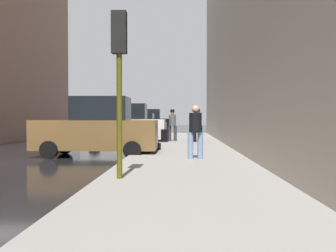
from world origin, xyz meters
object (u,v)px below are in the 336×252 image
(duffel_bag, at_px, (157,146))
(pedestrian_with_beanie, at_px, (172,123))
(parked_white_van, at_px, (125,125))
(rolling_suitcase, at_px, (165,135))
(parked_black_suv, at_px, (147,122))
(pedestrian_with_fedora, at_px, (198,124))
(pedestrian_in_jeans, at_px, (195,129))
(fire_hydrant, at_px, (155,136))
(parked_dark_green_sedan, at_px, (139,126))
(traffic_light, at_px, (119,58))
(parked_bronze_suv, at_px, (97,129))

(duffel_bag, bearing_deg, pedestrian_with_beanie, 85.00)
(parked_white_van, distance_m, rolling_suitcase, 2.48)
(parked_black_suv, height_order, pedestrian_with_fedora, parked_black_suv)
(pedestrian_with_fedora, bearing_deg, pedestrian_with_beanie, 151.17)
(rolling_suitcase, bearing_deg, duffel_bag, -91.19)
(pedestrian_in_jeans, bearing_deg, rolling_suitcase, 99.11)
(fire_hydrant, bearing_deg, pedestrian_with_fedora, 19.33)
(parked_dark_green_sedan, distance_m, parked_black_suv, 7.04)
(pedestrian_in_jeans, xyz_separation_m, duffel_bag, (-1.46, 3.39, -0.81))
(pedestrian_in_jeans, bearing_deg, duffel_bag, 113.27)
(fire_hydrant, bearing_deg, traffic_light, -89.75)
(traffic_light, height_order, rolling_suitcase, traffic_light)
(parked_bronze_suv, relative_size, parked_dark_green_sedan, 1.09)
(parked_white_van, relative_size, pedestrian_in_jeans, 2.69)
(fire_hydrant, relative_size, duffel_bag, 1.60)
(parked_dark_green_sedan, bearing_deg, duffel_bag, -80.16)
(traffic_light, xyz_separation_m, duffel_bag, (0.33, 7.26, -2.47))
(parked_bronze_suv, xyz_separation_m, fire_hydrant, (1.80, 5.43, -0.54))
(fire_hydrant, xyz_separation_m, pedestrian_with_fedora, (2.28, 0.80, 0.64))
(parked_dark_green_sedan, bearing_deg, pedestrian_with_fedora, -61.67)
(parked_dark_green_sedan, xyz_separation_m, fire_hydrant, (1.80, -8.37, -0.35))
(parked_bronze_suv, relative_size, pedestrian_with_beanie, 2.59)
(parked_bronze_suv, xyz_separation_m, traffic_light, (1.85, -6.05, 1.73))
(parked_bronze_suv, bearing_deg, traffic_light, -72.95)
(parked_white_van, relative_size, pedestrian_with_beanie, 2.59)
(fire_hydrant, relative_size, rolling_suitcase, 0.68)
(fire_hydrant, bearing_deg, pedestrian_in_jeans, -76.42)
(pedestrian_with_beanie, bearing_deg, parked_white_van, 178.58)
(pedestrian_in_jeans, relative_size, pedestrian_with_fedora, 0.96)
(traffic_light, height_order, pedestrian_with_beanie, traffic_light)
(pedestrian_with_fedora, xyz_separation_m, rolling_suitcase, (-1.79, 0.03, -0.65))
(parked_dark_green_sedan, bearing_deg, parked_bronze_suv, -90.00)
(parked_white_van, bearing_deg, rolling_suitcase, -19.31)
(traffic_light, distance_m, rolling_suitcase, 12.52)
(traffic_light, relative_size, pedestrian_in_jeans, 2.11)
(parked_white_van, height_order, traffic_light, traffic_light)
(parked_dark_green_sedan, relative_size, pedestrian_with_beanie, 2.39)
(parked_dark_green_sedan, xyz_separation_m, pedestrian_with_fedora, (4.08, -7.57, 0.29))
(parked_white_van, relative_size, traffic_light, 1.28)
(fire_hydrant, xyz_separation_m, pedestrian_with_beanie, (0.88, 1.57, 0.64))
(parked_white_van, relative_size, parked_dark_green_sedan, 1.09)
(pedestrian_in_jeans, distance_m, pedestrian_with_fedora, 8.41)
(rolling_suitcase, bearing_deg, pedestrian_with_beanie, 61.42)
(pedestrian_with_beanie, bearing_deg, pedestrian_in_jeans, -84.07)
(parked_black_suv, relative_size, traffic_light, 1.29)
(parked_bronze_suv, xyz_separation_m, parked_dark_green_sedan, (0.00, 13.80, -0.18))
(rolling_suitcase, bearing_deg, parked_bronze_suv, -110.07)
(parked_black_suv, height_order, pedestrian_in_jeans, parked_black_suv)
(pedestrian_with_beanie, xyz_separation_m, pedestrian_in_jeans, (0.95, -9.16, -0.03))
(pedestrian_with_beanie, distance_m, pedestrian_in_jeans, 9.21)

